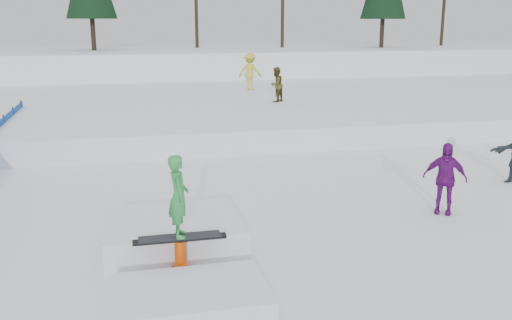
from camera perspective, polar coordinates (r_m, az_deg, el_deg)
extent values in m
plane|color=white|center=(11.70, -0.11, -7.66)|extent=(120.00, 120.00, 0.00)
cube|color=white|center=(40.79, -10.00, 9.23)|extent=(60.00, 14.00, 2.40)
cube|color=white|center=(27.00, -7.99, 5.38)|extent=(50.00, 18.00, 0.80)
cylinder|color=black|center=(21.70, -23.84, 2.70)|extent=(0.05, 0.05, 1.10)
cylinder|color=black|center=(23.54, -23.06, 3.56)|extent=(0.05, 0.05, 1.10)
cylinder|color=black|center=(25.39, -22.38, 4.29)|extent=(0.05, 0.05, 1.10)
cylinder|color=black|center=(39.14, -15.97, 11.96)|extent=(0.30, 0.30, 2.00)
cylinder|color=black|center=(42.82, 12.47, 12.27)|extent=(0.30, 0.30, 2.00)
imported|color=#3F3A15|center=(25.14, 2.03, 7.55)|extent=(0.93, 0.92, 1.52)
imported|color=gold|center=(29.58, -0.60, 8.85)|extent=(1.40, 1.18, 1.88)
imported|color=#651371|center=(13.52, 18.35, -1.75)|extent=(1.02, 0.88, 1.64)
cube|color=white|center=(11.28, -8.26, -7.16)|extent=(2.60, 2.20, 0.54)
cube|color=white|center=(9.05, -6.70, -13.42)|extent=(2.40, 1.60, 0.30)
cylinder|color=#EE5C0E|center=(10.18, -7.51, -10.99)|extent=(0.44, 0.44, 0.06)
cylinder|color=#EE5C0E|center=(10.07, -7.56, -9.59)|extent=(0.20, 0.20, 0.60)
cube|color=black|center=(9.95, -7.62, -7.84)|extent=(1.60, 0.16, 0.06)
cube|color=black|center=(9.93, -7.63, -7.60)|extent=(1.40, 0.28, 0.03)
imported|color=green|center=(9.69, -7.76, -3.59)|extent=(0.34, 0.52, 1.42)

